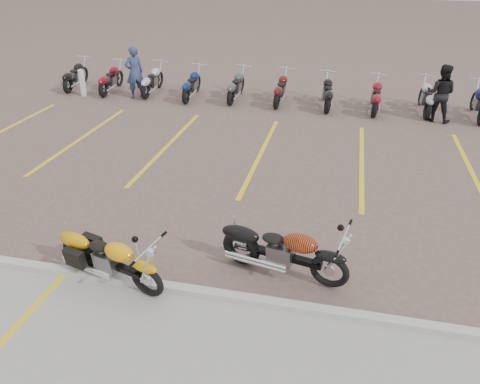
% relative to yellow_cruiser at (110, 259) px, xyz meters
% --- Properties ---
extents(ground, '(100.00, 100.00, 0.00)m').
position_rel_yellow_cruiser_xyz_m(ground, '(1.42, 1.96, -0.44)').
color(ground, '#725751').
rests_on(ground, ground).
extents(curb, '(60.00, 0.18, 0.12)m').
position_rel_yellow_cruiser_xyz_m(curb, '(1.42, -0.04, -0.38)').
color(curb, '#ADAAA3').
rests_on(curb, ground).
extents(parking_stripes, '(38.00, 5.50, 0.01)m').
position_rel_yellow_cruiser_xyz_m(parking_stripes, '(1.42, 5.96, -0.44)').
color(parking_stripes, gold).
rests_on(parking_stripes, ground).
extents(yellow_cruiser, '(2.10, 0.74, 0.89)m').
position_rel_yellow_cruiser_xyz_m(yellow_cruiser, '(0.00, 0.00, 0.00)').
color(yellow_cruiser, black).
rests_on(yellow_cruiser, ground).
extents(flame_cruiser, '(2.24, 0.61, 0.93)m').
position_rel_yellow_cruiser_xyz_m(flame_cruiser, '(2.75, 0.83, 0.02)').
color(flame_cruiser, black).
rests_on(flame_cruiser, ground).
extents(person_a, '(0.81, 0.80, 1.88)m').
position_rel_yellow_cruiser_xyz_m(person_a, '(-4.15, 10.25, 0.50)').
color(person_a, navy).
rests_on(person_a, ground).
extents(person_b, '(1.06, 0.94, 1.82)m').
position_rel_yellow_cruiser_xyz_m(person_b, '(6.46, 9.96, 0.47)').
color(person_b, black).
rests_on(person_b, ground).
extents(bollard, '(0.15, 0.15, 1.00)m').
position_rel_yellow_cruiser_xyz_m(bollard, '(-6.18, 9.99, 0.06)').
color(bollard, silver).
rests_on(bollard, ground).
extents(bg_bike_row, '(18.86, 2.02, 1.10)m').
position_rel_yellow_cruiser_xyz_m(bg_bike_row, '(2.01, 10.88, 0.11)').
color(bg_bike_row, black).
rests_on(bg_bike_row, ground).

